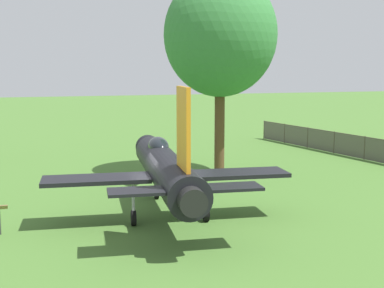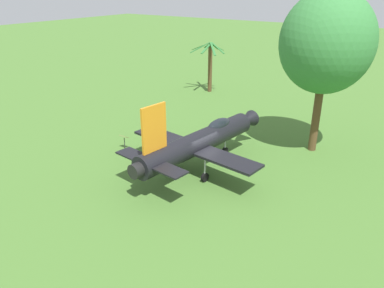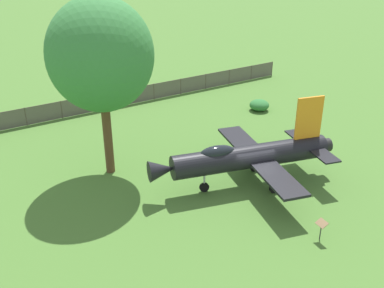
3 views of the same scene
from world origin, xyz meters
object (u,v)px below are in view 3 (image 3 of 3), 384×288
at_px(display_jet, 246,156).
at_px(shade_tree, 100,56).
at_px(info_plaque, 321,226).
at_px(shrub_near_fence, 259,105).

bearing_deg(display_jet, shade_tree, -29.10).
distance_m(shade_tree, info_plaque, 15.83).
relative_size(shade_tree, info_plaque, 9.95).
xyz_separation_m(display_jet, info_plaque, (0.65, -6.47, -1.16)).
bearing_deg(shrub_near_fence, display_jet, -127.02).
bearing_deg(shrub_near_fence, info_plaque, -113.33).
distance_m(shrub_near_fence, info_plaque, 18.68).
height_order(shade_tree, shrub_near_fence, shade_tree).
bearing_deg(info_plaque, display_jet, 95.77).
bearing_deg(info_plaque, shade_tree, 123.61).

